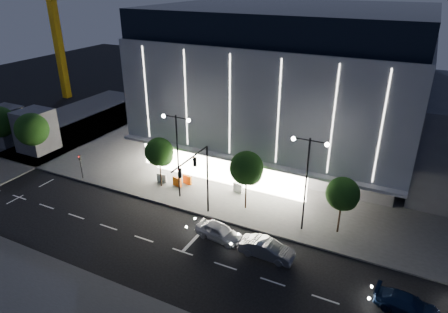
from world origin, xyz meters
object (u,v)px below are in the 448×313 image
object	(u,v)px
tree_mid	(247,170)
barrier_c	(177,182)
tree_right	(343,195)
car_second	(267,249)
ped_signal_far	(81,164)
street_lamp_east	(307,172)
barrier_d	(238,188)
tree_left	(159,153)
barrier_a	(187,180)
car_third	(408,305)
street_lamp_west	(177,145)
car_lead	(219,232)
traffic_mast	(199,172)
barrier_b	(162,178)

from	to	relation	value
tree_mid	barrier_c	bearing A→B (deg)	175.17
tree_right	car_second	distance (m)	8.10
ped_signal_far	tree_mid	world-z (taller)	tree_mid
street_lamp_east	barrier_d	bearing A→B (deg)	156.17
tree_left	barrier_c	distance (m)	3.79
tree_mid	barrier_a	bearing A→B (deg)	167.86
car_third	barrier_a	distance (m)	24.62
barrier_d	street_lamp_east	bearing A→B (deg)	-11.02
street_lamp_west	ped_signal_far	xyz separation A→B (m)	(-12.00, -1.50, -4.07)
street_lamp_west	tree_mid	bearing A→B (deg)	8.26
car_lead	barrier_c	world-z (taller)	car_lead
street_lamp_east	ped_signal_far	bearing A→B (deg)	-176.56
street_lamp_east	barrier_d	distance (m)	10.23
ped_signal_far	car_third	xyz separation A→B (m)	(34.25, -4.64, -1.24)
traffic_mast	tree_left	world-z (taller)	traffic_mast
barrier_d	car_third	bearing A→B (deg)	-16.48
barrier_a	traffic_mast	bearing A→B (deg)	-39.30
car_lead	car_second	bearing A→B (deg)	-88.10
street_lamp_east	barrier_a	bearing A→B (deg)	168.92
car_lead	car_second	world-z (taller)	car_second
street_lamp_east	barrier_b	bearing A→B (deg)	173.91
tree_right	car_lead	distance (m)	11.12
barrier_b	barrier_c	size ratio (longest dim) A/B	1.00
barrier_a	barrier_d	xyz separation A→B (m)	(5.74, 0.84, 0.00)
tree_right	barrier_d	bearing A→B (deg)	167.16
traffic_mast	barrier_b	world-z (taller)	traffic_mast
barrier_b	barrier_c	distance (m)	2.03
street_lamp_west	car_third	bearing A→B (deg)	-15.44
traffic_mast	ped_signal_far	size ratio (longest dim) A/B	2.36
tree_left	tree_mid	bearing A→B (deg)	0.00
traffic_mast	car_second	xyz separation A→B (m)	(7.50, -2.26, -4.27)
car_second	barrier_c	size ratio (longest dim) A/B	4.15
barrier_c	barrier_b	bearing A→B (deg)	-169.54
street_lamp_west	barrier_d	bearing A→B (deg)	35.25
car_second	car_third	world-z (taller)	car_second
car_lead	barrier_b	distance (m)	12.10
street_lamp_east	barrier_d	xyz separation A→B (m)	(-8.00, 3.53, -5.31)
street_lamp_east	barrier_a	distance (m)	14.97
tree_left	barrier_a	world-z (taller)	tree_left
barrier_b	traffic_mast	bearing A→B (deg)	-37.59
traffic_mast	barrier_c	xyz separation A→B (m)	(-5.43, 4.40, -4.38)
car_lead	barrier_c	size ratio (longest dim) A/B	3.98
traffic_mast	barrier_d	xyz separation A→B (m)	(1.00, 6.20, -4.38)
ped_signal_far	street_lamp_east	bearing A→B (deg)	3.44
car_second	barrier_a	xyz separation A→B (m)	(-12.24, 7.62, -0.10)
ped_signal_far	car_lead	world-z (taller)	ped_signal_far
street_lamp_east	car_second	size ratio (longest dim) A/B	1.97
ped_signal_far	car_second	world-z (taller)	ped_signal_far
tree_mid	barrier_b	xyz separation A→B (m)	(-10.49, 0.74, -3.68)
car_lead	barrier_a	world-z (taller)	car_lead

